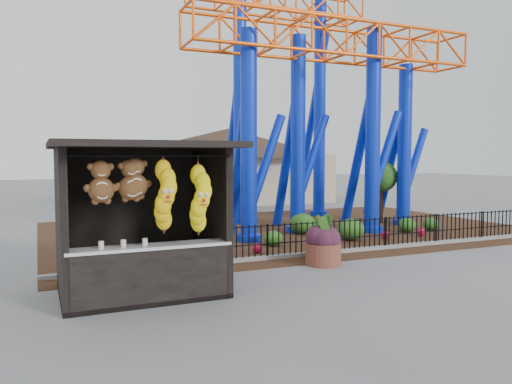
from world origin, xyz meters
name	(u,v)px	position (x,y,z in m)	size (l,w,h in m)	color
ground	(293,290)	(0.00, 0.00, 0.00)	(120.00, 120.00, 0.00)	slate
mulch_bed	(288,229)	(4.00, 8.00, 0.01)	(18.00, 12.00, 0.02)	#331E11
curb	(364,249)	(4.00, 3.00, 0.06)	(18.00, 0.18, 0.12)	gray
prize_booth	(142,220)	(-3.01, 0.90, 1.54)	(3.50, 3.40, 3.12)	black
picket_fence	(389,233)	(4.90, 3.00, 0.50)	(12.20, 0.06, 1.00)	black
roller_coaster	(311,66)	(5.12, 8.23, 6.44)	(11.00, 6.37, 10.82)	#0B28C8
terracotta_planter	(323,254)	(1.88, 1.86, 0.29)	(0.94, 0.94, 0.58)	brown
planter_foliage	(323,231)	(1.88, 1.86, 0.90)	(0.70, 0.70, 0.64)	#391628
potted_plant	(317,244)	(2.18, 2.70, 0.40)	(0.72, 0.62, 0.80)	#275A1A
landscaping	(343,227)	(4.92, 5.54, 0.34)	(8.42, 3.32, 0.75)	#275519
pavilion	(228,153)	(6.00, 20.00, 3.07)	(15.00, 15.00, 4.80)	#BFAD8C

